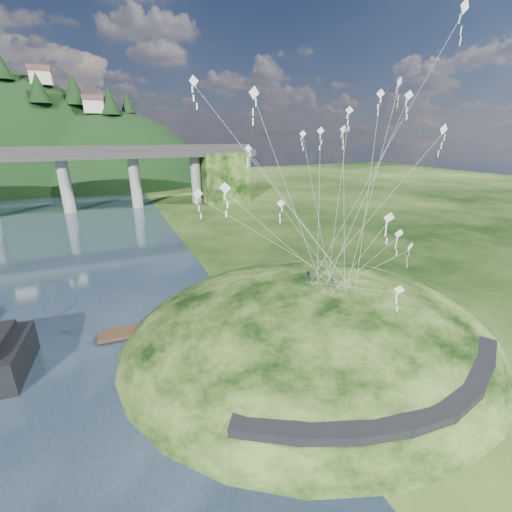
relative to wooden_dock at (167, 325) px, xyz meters
name	(u,v)px	position (x,y,z in m)	size (l,w,h in m)	color
ground	(240,367)	(4.39, -8.23, -0.39)	(320.00, 320.00, 0.00)	black
grass_hill	(311,346)	(12.39, -6.23, -1.89)	(36.00, 32.00, 13.00)	black
footpath	(408,400)	(11.86, -17.97, 1.70)	(22.29, 5.84, 0.83)	black
bridge	(12,173)	(-22.06, 61.84, 9.32)	(160.00, 11.00, 15.00)	#2D2B2B
wooden_dock	(167,325)	(0.00, 0.00, 0.00)	(12.38, 2.64, 0.88)	#362316
kite_flyers	(319,273)	(13.12, -5.81, 5.45)	(1.90, 3.07, 1.95)	#242831
kite_swarm	(336,159)	(13.68, -6.18, 15.48)	(19.86, 17.64, 19.14)	white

